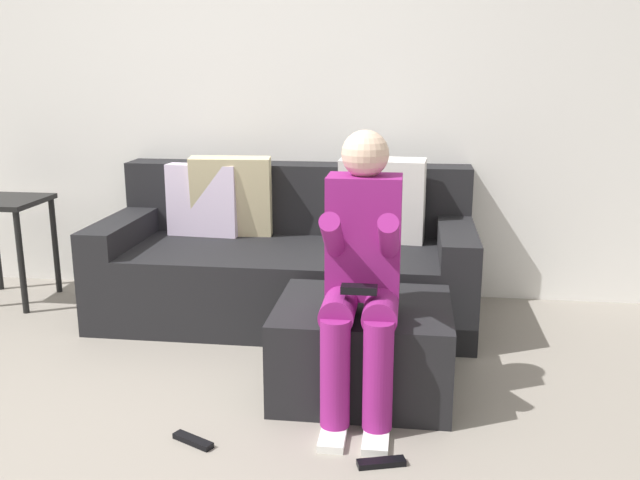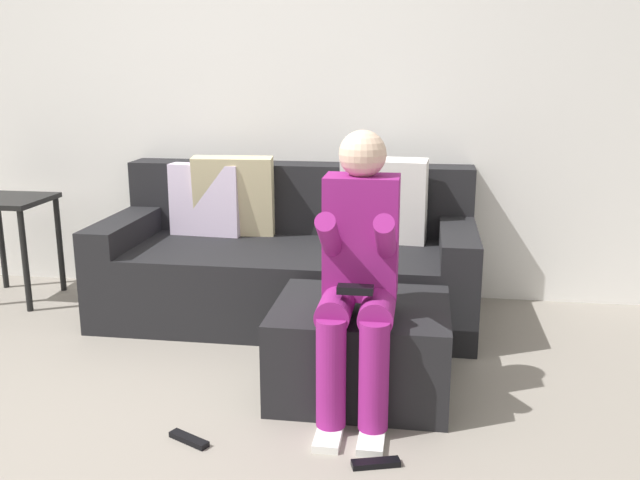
# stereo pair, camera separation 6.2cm
# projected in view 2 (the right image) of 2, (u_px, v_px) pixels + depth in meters

# --- Properties ---
(ground_plane) EXTENTS (7.69, 7.69, 0.00)m
(ground_plane) POSITION_uv_depth(u_px,v_px,m) (126.00, 463.00, 2.54)
(ground_plane) COLOR gray
(wall_back) EXTENTS (5.92, 0.10, 2.55)m
(wall_back) POSITION_uv_depth(u_px,v_px,m) (257.00, 87.00, 4.29)
(wall_back) COLOR white
(wall_back) RESTS_ON ground_plane
(couch_sectional) EXTENTS (2.08, 0.96, 0.90)m
(couch_sectional) POSITION_uv_depth(u_px,v_px,m) (291.00, 258.00, 4.04)
(couch_sectional) COLOR black
(couch_sectional) RESTS_ON ground_plane
(ottoman) EXTENTS (0.76, 0.65, 0.40)m
(ottoman) POSITION_uv_depth(u_px,v_px,m) (361.00, 348.00, 3.07)
(ottoman) COLOR black
(ottoman) RESTS_ON ground_plane
(person_seated) EXTENTS (0.30, 0.57, 1.16)m
(person_seated) POSITION_uv_depth(u_px,v_px,m) (359.00, 268.00, 2.80)
(person_seated) COLOR #8C1E72
(person_seated) RESTS_ON ground_plane
(side_table) EXTENTS (0.46, 0.46, 0.64)m
(side_table) POSITION_uv_depth(u_px,v_px,m) (9.00, 217.00, 4.21)
(side_table) COLOR black
(side_table) RESTS_ON ground_plane
(remote_near_ottoman) EXTENTS (0.18, 0.10, 0.02)m
(remote_near_ottoman) POSITION_uv_depth(u_px,v_px,m) (376.00, 463.00, 2.52)
(remote_near_ottoman) COLOR black
(remote_near_ottoman) RESTS_ON ground_plane
(remote_by_storage_bin) EXTENTS (0.18, 0.12, 0.02)m
(remote_by_storage_bin) POSITION_uv_depth(u_px,v_px,m) (189.00, 439.00, 2.68)
(remote_by_storage_bin) COLOR black
(remote_by_storage_bin) RESTS_ON ground_plane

